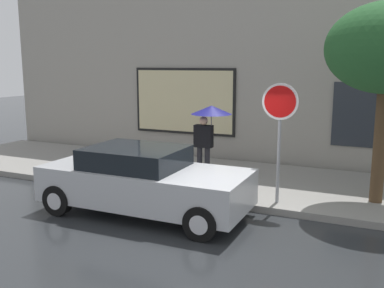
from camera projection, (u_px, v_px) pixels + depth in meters
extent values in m
plane|color=#282B2D|center=(210.00, 224.00, 8.52)|extent=(60.00, 60.00, 0.00)
cube|color=gray|center=(253.00, 183.00, 11.19)|extent=(20.00, 4.00, 0.15)
cube|color=#9E998E|center=(280.00, 50.00, 12.81)|extent=(20.00, 0.40, 7.00)
cube|color=black|center=(184.00, 101.00, 14.13)|extent=(3.53, 0.06, 2.14)
cube|color=beige|center=(184.00, 101.00, 14.11)|extent=(3.37, 0.03, 1.98)
cube|color=#262B33|center=(366.00, 115.00, 11.93)|extent=(1.80, 0.04, 1.80)
cube|color=#B7BABF|center=(145.00, 185.00, 8.99)|extent=(4.33, 1.78, 0.72)
cube|color=black|center=(135.00, 157.00, 8.98)|extent=(1.95, 1.56, 0.42)
cylinder|color=black|center=(231.00, 198.00, 9.13)|extent=(0.64, 0.22, 0.64)
cylinder|color=silver|center=(231.00, 198.00, 9.13)|extent=(0.35, 0.24, 0.35)
cylinder|color=black|center=(201.00, 223.00, 7.66)|extent=(0.64, 0.22, 0.64)
cylinder|color=silver|center=(201.00, 223.00, 7.66)|extent=(0.35, 0.24, 0.35)
cylinder|color=black|center=(105.00, 181.00, 10.44)|extent=(0.64, 0.22, 0.64)
cylinder|color=silver|center=(105.00, 181.00, 10.44)|extent=(0.35, 0.24, 0.35)
cylinder|color=black|center=(58.00, 200.00, 8.97)|extent=(0.64, 0.22, 0.64)
cylinder|color=silver|center=(58.00, 200.00, 8.97)|extent=(0.35, 0.24, 0.35)
cylinder|color=red|center=(115.00, 164.00, 11.67)|extent=(0.22, 0.22, 0.60)
sphere|color=#AD1814|center=(114.00, 153.00, 11.61)|extent=(0.23, 0.23, 0.23)
cylinder|color=#AD1814|center=(111.00, 164.00, 11.52)|extent=(0.09, 0.12, 0.09)
cylinder|color=#AD1814|center=(118.00, 161.00, 11.80)|extent=(0.09, 0.12, 0.09)
cylinder|color=red|center=(115.00, 173.00, 11.71)|extent=(0.30, 0.30, 0.06)
cylinder|color=black|center=(200.00, 162.00, 11.35)|extent=(0.14, 0.14, 0.82)
cylinder|color=black|center=(207.00, 163.00, 11.27)|extent=(0.14, 0.14, 0.82)
cube|color=black|center=(204.00, 136.00, 11.18)|extent=(0.48, 0.22, 0.58)
sphere|color=tan|center=(204.00, 121.00, 11.11)|extent=(0.22, 0.22, 0.22)
cylinder|color=#4C4C51|center=(211.00, 127.00, 11.05)|extent=(0.02, 0.02, 0.90)
cone|color=navy|center=(211.00, 110.00, 10.97)|extent=(1.04, 1.04, 0.22)
cylinder|color=#4C3823|center=(380.00, 143.00, 9.18)|extent=(0.27, 0.27, 2.58)
cylinder|color=gray|center=(279.00, 145.00, 9.13)|extent=(0.07, 0.07, 2.53)
cylinder|color=white|center=(280.00, 102.00, 8.93)|extent=(0.76, 0.02, 0.76)
cylinder|color=red|center=(280.00, 102.00, 8.92)|extent=(0.66, 0.02, 0.66)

